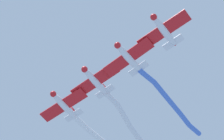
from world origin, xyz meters
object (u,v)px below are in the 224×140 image
Objects in this scene: airplane_right_wing at (128,57)px; airplane_slot at (164,30)px; airplane_lead at (64,105)px; airplane_left_wing at (95,81)px.

airplane_right_wing is 6.35m from airplane_slot.
airplane_right_wing is (-11.80, -4.59, 0.00)m from airplane_lead.
airplane_slot is at bearing 88.96° from airplane_right_wing.
airplane_lead and airplane_right_wing have the same top height.
airplane_right_wing is at bearing 86.10° from airplane_lead.
airplane_left_wing is (-5.90, -2.30, 0.30)m from airplane_lead.
airplane_left_wing is 0.99× the size of airplane_right_wing.
airplane_lead is 0.99× the size of airplane_right_wing.
airplane_slot reaches higher than airplane_right_wing.
airplane_lead is at bearing -92.88° from airplane_slot.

